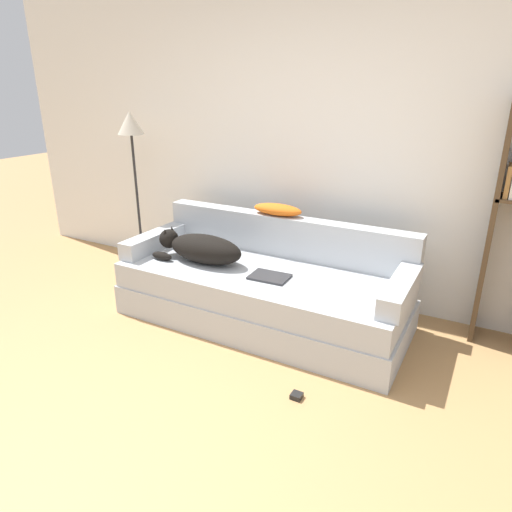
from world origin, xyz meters
TOP-DOWN VIEW (x-y plane):
  - ground_plane at (0.00, 0.00)m, footprint 20.00×20.00m
  - wall_back at (0.00, 2.27)m, footprint 6.91×0.06m
  - couch at (-0.15, 1.50)m, footprint 2.26×0.94m
  - couch_backrest at (-0.15, 1.90)m, footprint 2.22×0.15m
  - couch_arm_left at (-1.21, 1.50)m, footprint 0.15×0.75m
  - couch_arm_right at (0.91, 1.50)m, footprint 0.15×0.75m
  - dog at (-0.67, 1.43)m, footprint 0.78×0.31m
  - laptop at (-0.03, 1.40)m, footprint 0.30×0.22m
  - throw_pillow at (-0.22, 1.91)m, footprint 0.43×0.17m
  - floor_lamp at (-1.69, 1.82)m, footprint 0.24×0.24m
  - power_adapter at (0.50, 0.74)m, footprint 0.07×0.07m

SIDE VIEW (x-z plane):
  - ground_plane at x=0.00m, z-range 0.00..0.00m
  - power_adapter at x=0.50m, z-range 0.00..0.03m
  - couch at x=-0.15m, z-range 0.00..0.44m
  - laptop at x=-0.03m, z-range 0.44..0.46m
  - couch_arm_left at x=-1.21m, z-range 0.44..0.59m
  - couch_arm_right at x=0.91m, z-range 0.44..0.59m
  - dog at x=-0.67m, z-range 0.44..0.68m
  - couch_backrest at x=-0.15m, z-range 0.44..0.78m
  - throw_pillow at x=-0.22m, z-range 0.78..0.87m
  - floor_lamp at x=-1.69m, z-range 0.50..2.07m
  - wall_back at x=0.00m, z-range 0.00..2.70m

